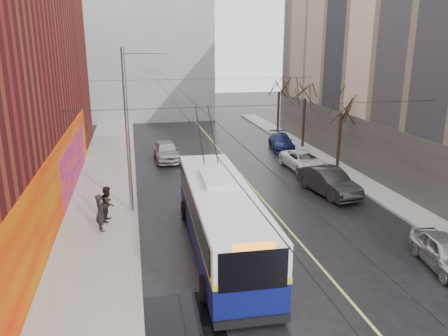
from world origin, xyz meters
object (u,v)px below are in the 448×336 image
object	(u,v)px
following_car	(166,151)
pedestrian_b	(108,204)
parked_car_b	(329,182)
parked_car_c	(304,161)
tree_near	(342,103)
streetlight_pole	(130,128)
parked_car_a	(445,253)
pedestrian_a	(100,213)
parked_car_d	(281,142)
tree_mid	(305,90)
tree_far	(279,84)
trolleybus	(221,217)

from	to	relation	value
following_car	pedestrian_b	xyz separation A→B (m)	(-4.04, -12.30, 0.29)
parked_car_b	parked_car_c	size ratio (longest dim) A/B	1.00
tree_near	parked_car_c	distance (m)	5.00
parked_car_c	following_car	distance (m)	11.05
streetlight_pole	pedestrian_b	world-z (taller)	streetlight_pole
parked_car_c	parked_car_a	bearing A→B (deg)	-92.42
tree_near	parked_car_a	bearing A→B (deg)	-99.23
following_car	pedestrian_a	bearing A→B (deg)	-109.25
parked_car_b	pedestrian_a	distance (m)	14.01
tree_near	pedestrian_b	bearing A→B (deg)	-156.70
parked_car_b	parked_car_d	bearing A→B (deg)	75.14
parked_car_d	streetlight_pole	bearing A→B (deg)	-126.05
parked_car_a	parked_car_c	distance (m)	15.24
parked_car_b	parked_car_c	distance (m)	5.53
tree_mid	parked_car_d	bearing A→B (deg)	176.07
tree_mid	parked_car_b	distance (m)	13.39
parked_car_c	parked_car_b	bearing A→B (deg)	-99.13
streetlight_pole	tree_near	size ratio (longest dim) A/B	1.41
tree_near	streetlight_pole	bearing A→B (deg)	-158.38
streetlight_pole	pedestrian_b	xyz separation A→B (m)	(-1.37, -1.11, -3.76)
tree_far	pedestrian_a	bearing A→B (deg)	-126.95
pedestrian_a	parked_car_b	bearing A→B (deg)	-95.33
streetlight_pole	parked_car_b	bearing A→B (deg)	3.68
streetlight_pole	parked_car_b	xyz separation A→B (m)	(11.97, 0.77, -4.02)
trolleybus	following_car	world-z (taller)	trolleybus
tree_near	following_car	bearing A→B (deg)	157.40
trolleybus	parked_car_c	xyz separation A→B (m)	(8.77, 11.64, -0.92)
streetlight_pole	parked_car_c	distance (m)	14.65
tree_mid	parked_car_d	distance (m)	5.01
parked_car_d	pedestrian_b	size ratio (longest dim) A/B	2.44
trolleybus	parked_car_a	distance (m)	9.65
tree_far	parked_car_a	bearing A→B (deg)	-94.80
streetlight_pole	pedestrian_b	size ratio (longest dim) A/B	4.79
trolleybus	tree_near	bearing A→B (deg)	46.69
parked_car_d	following_car	bearing A→B (deg)	-160.50
tree_near	parked_car_b	distance (m)	7.39
tree_mid	parked_car_a	bearing A→B (deg)	-96.32
tree_near	tree_mid	xyz separation A→B (m)	(0.00, 7.00, 0.28)
parked_car_b	tree_mid	bearing A→B (deg)	66.01
pedestrian_b	tree_far	bearing A→B (deg)	-26.37
tree_near	pedestrian_a	bearing A→B (deg)	-153.57
tree_mid	parked_car_c	world-z (taller)	tree_mid
streetlight_pole	parked_car_c	size ratio (longest dim) A/B	1.80
tree_far	following_car	distance (m)	15.87
tree_near	trolleybus	world-z (taller)	tree_near
tree_mid	parked_car_b	xyz separation A→B (m)	(-3.17, -12.23, -4.43)
parked_car_b	trolleybus	bearing A→B (deg)	-152.56
streetlight_pole	trolleybus	world-z (taller)	streetlight_pole
tree_mid	trolleybus	xyz separation A→B (m)	(-11.34, -18.37, -3.63)
tree_mid	following_car	distance (m)	13.36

